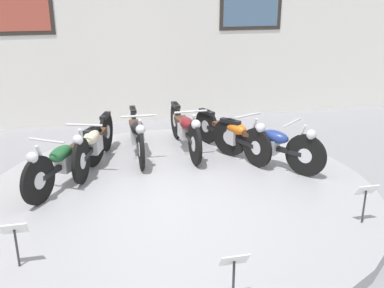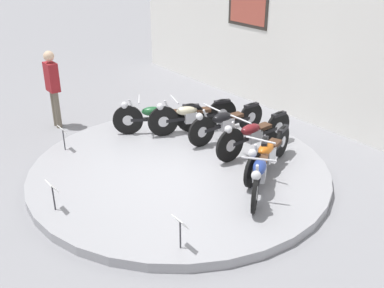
{
  "view_description": "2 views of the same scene",
  "coord_description": "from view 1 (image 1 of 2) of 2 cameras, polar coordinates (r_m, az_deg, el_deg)",
  "views": [
    {
      "loc": [
        -1.13,
        -5.62,
        2.89
      ],
      "look_at": [
        0.2,
        0.09,
        0.79
      ],
      "focal_mm": 42.0,
      "sensor_mm": 36.0,
      "label": 1
    },
    {
      "loc": [
        6.03,
        -4.35,
        4.12
      ],
      "look_at": [
        0.26,
        0.1,
        0.68
      ],
      "focal_mm": 42.0,
      "sensor_mm": 36.0,
      "label": 2
    }
  ],
  "objects": [
    {
      "name": "back_wall",
      "position": [
        9.74,
        -6.67,
        15.59
      ],
      "size": [
        14.0,
        0.22,
        4.42
      ],
      "color": "white",
      "rests_on": "ground_plane"
    },
    {
      "name": "motorcycle_blue",
      "position": [
        7.11,
        9.65,
        0.2
      ],
      "size": [
        1.28,
        1.6,
        0.8
      ],
      "color": "black",
      "rests_on": "display_platform"
    },
    {
      "name": "ground_plane",
      "position": [
        6.42,
        -1.58,
        -7.05
      ],
      "size": [
        60.0,
        60.0,
        0.0
      ],
      "primitive_type": "plane",
      "color": "gray"
    },
    {
      "name": "info_placard_front_left",
      "position": [
        4.9,
        -21.57,
        -10.66
      ],
      "size": [
        0.26,
        0.11,
        0.51
      ],
      "color": "#333338",
      "rests_on": "display_platform"
    },
    {
      "name": "motorcycle_cream",
      "position": [
        7.16,
        -12.37,
        0.25
      ],
      "size": [
        0.73,
        1.94,
        0.81
      ],
      "color": "black",
      "rests_on": "display_platform"
    },
    {
      "name": "motorcycle_black",
      "position": [
        7.53,
        -6.99,
        1.44
      ],
      "size": [
        0.54,
        1.99,
        0.8
      ],
      "color": "black",
      "rests_on": "display_platform"
    },
    {
      "name": "info_placard_front_centre",
      "position": [
        4.13,
        5.36,
        -15.24
      ],
      "size": [
        0.26,
        0.11,
        0.51
      ],
      "color": "#333338",
      "rests_on": "display_platform"
    },
    {
      "name": "motorcycle_maroon",
      "position": [
        7.65,
        -0.87,
        2.01
      ],
      "size": [
        0.54,
        2.03,
        0.81
      ],
      "color": "black",
      "rests_on": "display_platform"
    },
    {
      "name": "display_platform",
      "position": [
        6.39,
        -1.59,
        -6.4
      ],
      "size": [
        5.54,
        5.54,
        0.16
      ],
      "primitive_type": "cylinder",
      "color": "#99999E",
      "rests_on": "ground_plane"
    },
    {
      "name": "info_placard_front_right",
      "position": [
        5.73,
        21.18,
        -6.07
      ],
      "size": [
        0.26,
        0.11,
        0.51
      ],
      "color": "#333338",
      "rests_on": "display_platform"
    },
    {
      "name": "motorcycle_green",
      "position": [
        6.6,
        -15.7,
        -1.8
      ],
      "size": [
        1.12,
        1.72,
        0.8
      ],
      "color": "black",
      "rests_on": "display_platform"
    },
    {
      "name": "motorcycle_orange",
      "position": [
        7.51,
        5.07,
        1.41
      ],
      "size": [
        0.79,
        1.86,
        0.79
      ],
      "color": "black",
      "rests_on": "display_platform"
    }
  ]
}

